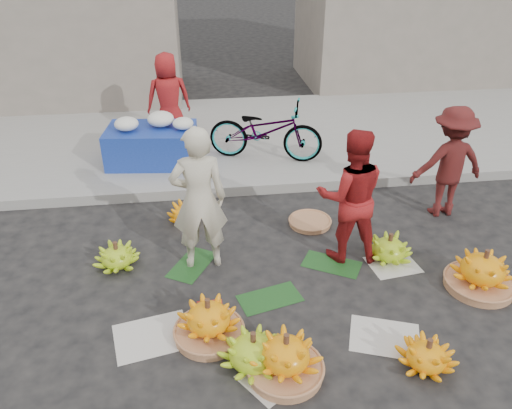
{
  "coord_description": "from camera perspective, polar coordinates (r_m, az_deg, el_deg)",
  "views": [
    {
      "loc": [
        -0.77,
        -4.21,
        3.45
      ],
      "look_at": [
        -0.15,
        0.58,
        0.7
      ],
      "focal_mm": 35.0,
      "sensor_mm": 36.0,
      "label": 1
    }
  ],
  "objects": [
    {
      "name": "ground",
      "position": [
        5.5,
        2.31,
        -9.26
      ],
      "size": [
        80.0,
        80.0,
        0.0
      ],
      "primitive_type": "plane",
      "color": "black",
      "rests_on": "ground"
    },
    {
      "name": "curb",
      "position": [
        7.29,
        -0.51,
        2.03
      ],
      "size": [
        40.0,
        0.25,
        0.15
      ],
      "primitive_type": "cube",
      "color": "gray",
      "rests_on": "ground"
    },
    {
      "name": "sidewalk",
      "position": [
        9.2,
        -2.12,
        7.96
      ],
      "size": [
        40.0,
        4.0,
        0.12
      ],
      "primitive_type": "cube",
      "color": "gray",
      "rests_on": "ground"
    },
    {
      "name": "building_left",
      "position": [
        11.95,
        -24.65,
        20.19
      ],
      "size": [
        6.0,
        3.0,
        4.0
      ],
      "primitive_type": "cube",
      "color": "gray",
      "rests_on": "sidewalk"
    },
    {
      "name": "newspaper_scatter",
      "position": [
        4.91,
        3.9,
        -15.03
      ],
      "size": [
        3.2,
        1.8,
        0.0
      ],
      "primitive_type": null,
      "color": "silver",
      "rests_on": "ground"
    },
    {
      "name": "banana_leaves",
      "position": [
        5.64,
        0.97,
        -8.05
      ],
      "size": [
        2.0,
        1.0,
        0.0
      ],
      "primitive_type": null,
      "color": "#164218",
      "rests_on": "ground"
    },
    {
      "name": "banana_bunch_0",
      "position": [
        4.81,
        -5.45,
        -13.11
      ],
      "size": [
        0.65,
        0.65,
        0.45
      ],
      "rotation": [
        0.0,
        0.0,
        -0.06
      ],
      "color": "#A16743",
      "rests_on": "ground"
    },
    {
      "name": "banana_bunch_1",
      "position": [
        4.56,
        -0.33,
        -16.4
      ],
      "size": [
        0.64,
        0.64,
        0.38
      ],
      "rotation": [
        0.0,
        0.0,
        0.07
      ],
      "color": "#85B81A",
      "rests_on": "ground"
    },
    {
      "name": "banana_bunch_2",
      "position": [
        4.48,
        3.4,
        -17.04
      ],
      "size": [
        0.76,
        0.76,
        0.46
      ],
      "rotation": [
        0.0,
        0.0,
        0.4
      ],
      "color": "#A16743",
      "rests_on": "ground"
    },
    {
      "name": "banana_bunch_3",
      "position": [
        4.81,
        18.97,
        -15.97
      ],
      "size": [
        0.63,
        0.63,
        0.32
      ],
      "rotation": [
        0.0,
        0.0,
        -0.34
      ],
      "color": "#FFA10C",
      "rests_on": "ground"
    },
    {
      "name": "banana_bunch_4",
      "position": [
        5.86,
        24.43,
        -6.98
      ],
      "size": [
        0.85,
        0.85,
        0.49
      ],
      "rotation": [
        0.0,
        0.0,
        0.43
      ],
      "color": "#A16743",
      "rests_on": "ground"
    },
    {
      "name": "banana_bunch_5",
      "position": [
        6.01,
        14.98,
        -4.83
      ],
      "size": [
        0.71,
        0.71,
        0.34
      ],
      "rotation": [
        0.0,
        0.0,
        -0.41
      ],
      "color": "#85B81A",
      "rests_on": "ground"
    },
    {
      "name": "banana_bunch_6",
      "position": [
        5.92,
        -15.61,
        -5.66
      ],
      "size": [
        0.6,
        0.6,
        0.32
      ],
      "rotation": [
        0.0,
        0.0,
        0.25
      ],
      "color": "#85B81A",
      "rests_on": "ground"
    },
    {
      "name": "banana_bunch_7",
      "position": [
        6.6,
        -8.1,
        -0.97
      ],
      "size": [
        0.46,
        0.46,
        0.29
      ],
      "rotation": [
        0.0,
        0.0,
        0.03
      ],
      "color": "#FFA10C",
      "rests_on": "ground"
    },
    {
      "name": "basket_spare",
      "position": [
        6.55,
        6.18,
        -2.01
      ],
      "size": [
        0.59,
        0.59,
        0.06
      ],
      "primitive_type": "cylinder",
      "rotation": [
        0.0,
        0.0,
        0.1
      ],
      "color": "#A16743",
      "rests_on": "ground"
    },
    {
      "name": "incense_stack",
      "position": [
        5.17,
        -5.3,
        -11.53
      ],
      "size": [
        0.25,
        0.08,
        0.1
      ],
      "primitive_type": "cube",
      "rotation": [
        0.0,
        0.0,
        0.02
      ],
      "color": "red",
      "rests_on": "ground"
    },
    {
      "name": "vendor_cream",
      "position": [
        5.41,
        -6.55,
        0.54
      ],
      "size": [
        0.63,
        0.43,
        1.68
      ],
      "primitive_type": "imported",
      "rotation": [
        0.0,
        0.0,
        3.19
      ],
      "color": "beige",
      "rests_on": "ground"
    },
    {
      "name": "vendor_red",
      "position": [
        5.64,
        10.75,
        0.93
      ],
      "size": [
        0.84,
        0.69,
        1.58
      ],
      "primitive_type": "imported",
      "rotation": [
        0.0,
        0.0,
        3.01
      ],
      "color": "#AB1C1A",
      "rests_on": "ground"
    },
    {
      "name": "man_striped",
      "position": [
        6.92,
        21.21,
        4.51
      ],
      "size": [
        0.98,
        0.59,
        1.49
      ],
      "primitive_type": "imported",
      "rotation": [
        0.0,
        0.0,
        3.17
      ],
      "color": "maroon",
      "rests_on": "ground"
    },
    {
      "name": "flower_table",
      "position": [
        8.0,
        -11.77,
        6.93
      ],
      "size": [
        1.44,
        0.99,
        0.79
      ],
      "rotation": [
        0.0,
        0.0,
        -0.11
      ],
      "color": "navy",
      "rests_on": "sidewalk"
    },
    {
      "name": "grey_bucket",
      "position": [
        8.06,
        -15.87,
        5.36
      ],
      "size": [
        0.3,
        0.3,
        0.34
      ],
      "primitive_type": "cylinder",
      "color": "slate",
      "rests_on": "sidewalk"
    },
    {
      "name": "flower_vendor",
      "position": [
        8.67,
        -9.97,
        11.88
      ],
      "size": [
        0.8,
        0.58,
        1.51
      ],
      "primitive_type": "imported",
      "rotation": [
        0.0,
        0.0,
        3.28
      ],
      "color": "#AB1C1A",
      "rests_on": "sidewalk"
    },
    {
      "name": "bicycle",
      "position": [
        7.91,
        1.08,
        8.44
      ],
      "size": [
        1.13,
        1.9,
        0.95
      ],
      "primitive_type": "imported",
      "rotation": [
        0.0,
        0.0,
        1.27
      ],
      "color": "gray",
      "rests_on": "sidewalk"
    }
  ]
}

